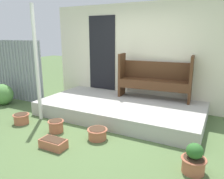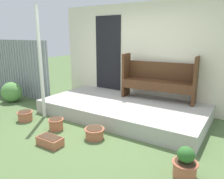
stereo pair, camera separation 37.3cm
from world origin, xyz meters
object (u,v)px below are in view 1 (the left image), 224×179
(flower_pot_far_right, at_px, (194,160))
(planter_box_rect, at_px, (53,144))
(support_post, at_px, (37,64))
(flower_pot_right, at_px, (97,133))
(shrub_by_fence, at_px, (2,94))
(flower_pot_left, at_px, (21,118))
(flower_pot_middle, at_px, (56,126))
(bench, at_px, (154,77))

(flower_pot_far_right, bearing_deg, planter_box_rect, -170.47)
(support_post, xyz_separation_m, flower_pot_right, (1.62, -0.26, -1.11))
(flower_pot_far_right, distance_m, shrub_by_fence, 5.02)
(flower_pot_far_right, bearing_deg, shrub_by_fence, 170.62)
(flower_pot_left, xyz_separation_m, flower_pot_far_right, (3.45, -0.12, 0.07))
(shrub_by_fence, bearing_deg, flower_pot_right, -9.81)
(shrub_by_fence, bearing_deg, flower_pot_left, -24.86)
(flower_pot_left, bearing_deg, flower_pot_middle, 1.30)
(support_post, bearing_deg, flower_pot_right, -9.14)
(bench, bearing_deg, support_post, -144.91)
(planter_box_rect, distance_m, shrub_by_fence, 3.05)
(flower_pot_left, relative_size, shrub_by_fence, 0.58)
(flower_pot_right, bearing_deg, flower_pot_middle, -172.98)
(support_post, xyz_separation_m, flower_pot_left, (-0.17, -0.39, -1.10))
(support_post, distance_m, flower_pot_far_right, 3.48)
(flower_pot_left, bearing_deg, flower_pot_far_right, -2.02)
(flower_pot_right, relative_size, shrub_by_fence, 0.62)
(bench, relative_size, planter_box_rect, 3.94)
(flower_pot_middle, bearing_deg, support_post, 154.24)
(bench, xyz_separation_m, shrub_by_fence, (-3.72, -1.39, -0.56))
(flower_pot_far_right, height_order, planter_box_rect, flower_pot_far_right)
(shrub_by_fence, bearing_deg, planter_box_rect, -22.74)
(bench, xyz_separation_m, flower_pot_left, (-2.22, -2.09, -0.72))
(support_post, xyz_separation_m, flower_pot_far_right, (3.28, -0.51, -1.03))
(bench, relative_size, shrub_by_fence, 2.96)
(flower_pot_middle, height_order, planter_box_rect, flower_pot_middle)
(flower_pot_left, distance_m, flower_pot_middle, 0.93)
(bench, distance_m, flower_pot_left, 3.13)
(flower_pot_middle, relative_size, flower_pot_far_right, 0.73)
(flower_pot_right, relative_size, planter_box_rect, 0.83)
(flower_pot_middle, distance_m, flower_pot_far_right, 2.53)
(planter_box_rect, bearing_deg, flower_pot_right, 51.64)
(support_post, height_order, flower_pot_left, support_post)
(bench, relative_size, flower_pot_far_right, 4.08)
(bench, distance_m, shrub_by_fence, 4.01)
(flower_pot_far_right, bearing_deg, flower_pot_right, 171.47)
(support_post, xyz_separation_m, planter_box_rect, (1.14, -0.87, -1.14))
(support_post, bearing_deg, shrub_by_fence, 169.54)
(planter_box_rect, bearing_deg, flower_pot_far_right, 9.53)
(support_post, xyz_separation_m, shrub_by_fence, (-1.67, 0.31, -0.94))
(support_post, height_order, flower_pot_far_right, support_post)
(shrub_by_fence, bearing_deg, support_post, -10.46)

